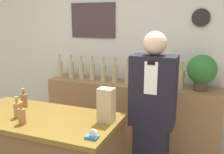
# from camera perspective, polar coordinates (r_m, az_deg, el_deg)

# --- Properties ---
(back_wall) EXTENTS (5.20, 0.09, 2.70)m
(back_wall) POSITION_cam_1_polar(r_m,az_deg,el_deg) (3.39, 2.87, 5.48)
(back_wall) COLOR silver
(back_wall) RESTS_ON ground_plane
(back_shelf) EXTENTS (2.20, 0.39, 1.01)m
(back_shelf) POSITION_cam_1_polar(r_m,az_deg,el_deg) (3.33, 3.95, -9.88)
(back_shelf) COLOR #8E6642
(back_shelf) RESTS_ON ground_plane
(shopkeeper) EXTENTS (0.43, 0.27, 1.70)m
(shopkeeper) POSITION_cam_1_polar(r_m,az_deg,el_deg) (2.53, 9.17, -9.29)
(shopkeeper) COLOR black
(shopkeeper) RESTS_ON ground_plane
(potted_plant) EXTENTS (0.33, 0.33, 0.41)m
(potted_plant) POSITION_cam_1_polar(r_m,az_deg,el_deg) (2.98, 19.82, 1.44)
(potted_plant) COLOR #4C3D2D
(potted_plant) RESTS_ON back_shelf
(paper_bag) EXTENTS (0.13, 0.11, 0.28)m
(paper_bag) POSITION_cam_1_polar(r_m,az_deg,el_deg) (2.04, -1.32, -6.46)
(paper_bag) COLOR tan
(paper_bag) RESTS_ON display_counter
(tape_dispenser) EXTENTS (0.09, 0.06, 0.07)m
(tape_dispenser) POSITION_cam_1_polar(r_m,az_deg,el_deg) (1.81, -4.51, -13.23)
(tape_dispenser) COLOR #2D66A8
(tape_dispenser) RESTS_ON display_counter
(counter_bottle_2) EXTENTS (0.06, 0.06, 0.19)m
(counter_bottle_2) POSITION_cam_1_polar(r_m,az_deg,el_deg) (2.53, -19.47, -5.01)
(counter_bottle_2) COLOR brown
(counter_bottle_2) RESTS_ON display_counter
(counter_bottle_3) EXTENTS (0.06, 0.06, 0.19)m
(counter_bottle_3) POSITION_cam_1_polar(r_m,az_deg,el_deg) (2.29, -20.83, -7.00)
(counter_bottle_3) COLOR olive
(counter_bottle_3) RESTS_ON display_counter
(counter_bottle_4) EXTENTS (0.06, 0.06, 0.19)m
(counter_bottle_4) POSITION_cam_1_polar(r_m,az_deg,el_deg) (2.15, -19.89, -8.30)
(counter_bottle_4) COLOR #A36339
(counter_bottle_4) RESTS_ON display_counter
(shelf_bottle_0) EXTENTS (0.08, 0.08, 0.32)m
(shelf_bottle_0) POSITION_cam_1_polar(r_m,az_deg,el_deg) (3.57, -11.79, 1.90)
(shelf_bottle_0) COLOR tan
(shelf_bottle_0) RESTS_ON back_shelf
(shelf_bottle_1) EXTENTS (0.08, 0.08, 0.32)m
(shelf_bottle_1) POSITION_cam_1_polar(r_m,az_deg,el_deg) (3.50, -9.33, 1.78)
(shelf_bottle_1) COLOR tan
(shelf_bottle_1) RESTS_ON back_shelf
(shelf_bottle_2) EXTENTS (0.08, 0.08, 0.32)m
(shelf_bottle_2) POSITION_cam_1_polar(r_m,az_deg,el_deg) (3.42, -7.00, 1.58)
(shelf_bottle_2) COLOR tan
(shelf_bottle_2) RESTS_ON back_shelf
(shelf_bottle_3) EXTENTS (0.08, 0.08, 0.32)m
(shelf_bottle_3) POSITION_cam_1_polar(r_m,az_deg,el_deg) (3.34, -4.55, 1.37)
(shelf_bottle_3) COLOR tan
(shelf_bottle_3) RESTS_ON back_shelf
(shelf_bottle_4) EXTENTS (0.08, 0.08, 0.32)m
(shelf_bottle_4) POSITION_cam_1_polar(r_m,az_deg,el_deg) (3.27, -1.98, 1.14)
(shelf_bottle_4) COLOR tan
(shelf_bottle_4) RESTS_ON back_shelf
(shelf_bottle_5) EXTENTS (0.08, 0.08, 0.32)m
(shelf_bottle_5) POSITION_cam_1_polar(r_m,az_deg,el_deg) (3.20, 0.68, 0.90)
(shelf_bottle_5) COLOR tan
(shelf_bottle_5) RESTS_ON back_shelf
(shelf_bottle_6) EXTENTS (0.08, 0.08, 0.32)m
(shelf_bottle_6) POSITION_cam_1_polar(r_m,az_deg,el_deg) (3.16, 3.58, 0.72)
(shelf_bottle_6) COLOR tan
(shelf_bottle_6) RESTS_ON back_shelf
(shelf_bottle_7) EXTENTS (0.08, 0.08, 0.32)m
(shelf_bottle_7) POSITION_cam_1_polar(r_m,az_deg,el_deg) (3.10, 6.37, 0.41)
(shelf_bottle_7) COLOR tan
(shelf_bottle_7) RESTS_ON back_shelf
(shelf_bottle_8) EXTENTS (0.08, 0.08, 0.32)m
(shelf_bottle_8) POSITION_cam_1_polar(r_m,az_deg,el_deg) (3.06, 9.34, 0.15)
(shelf_bottle_8) COLOR tan
(shelf_bottle_8) RESTS_ON back_shelf
(shelf_bottle_9) EXTENTS (0.08, 0.08, 0.32)m
(shelf_bottle_9) POSITION_cam_1_polar(r_m,az_deg,el_deg) (3.05, 12.44, -0.02)
(shelf_bottle_9) COLOR tan
(shelf_bottle_9) RESTS_ON back_shelf
(shelf_bottle_10) EXTENTS (0.08, 0.08, 0.32)m
(shelf_bottle_10) POSITION_cam_1_polar(r_m,az_deg,el_deg) (3.03, 15.51, -0.29)
(shelf_bottle_10) COLOR tan
(shelf_bottle_10) RESTS_ON back_shelf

